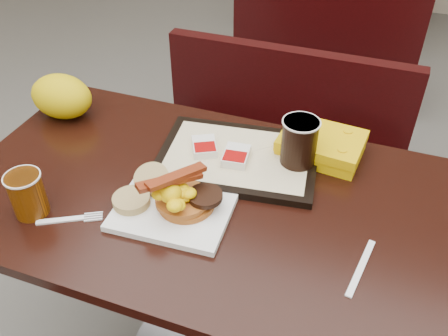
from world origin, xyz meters
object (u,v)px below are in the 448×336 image
(paper_bag, at_px, (62,96))
(platter, at_px, (173,210))
(tray, at_px, (238,158))
(clamshell, at_px, (321,145))
(table_near, at_px, (206,290))
(coffee_cup_near, at_px, (27,195))
(bench_far_s, at_px, (328,37))
(fork, at_px, (60,220))
(hashbrown_sleeve_left, at_px, (204,147))
(knife, at_px, (361,268))
(coffee_cup_far, at_px, (299,142))
(bench_near_n, at_px, (271,156))
(pancake_stack, at_px, (186,201))
(hashbrown_sleeve_right, at_px, (236,156))

(paper_bag, bearing_deg, platter, -29.56)
(tray, distance_m, clamshell, 0.22)
(table_near, height_order, platter, platter)
(platter, distance_m, tray, 0.25)
(coffee_cup_near, relative_size, clamshell, 0.51)
(bench_far_s, xyz_separation_m, fork, (-0.26, -2.10, 0.39))
(coffee_cup_near, height_order, hashbrown_sleeve_left, coffee_cup_near)
(fork, height_order, knife, same)
(bench_far_s, xyz_separation_m, platter, (-0.04, -1.99, 0.40))
(tray, distance_m, coffee_cup_far, 0.17)
(table_near, bearing_deg, paper_bag, 160.28)
(bench_near_n, xyz_separation_m, coffee_cup_far, (0.19, -0.52, 0.47))
(bench_far_s, distance_m, clamshell, 1.72)
(clamshell, distance_m, paper_bag, 0.75)
(pancake_stack, distance_m, hashbrown_sleeve_left, 0.21)
(pancake_stack, distance_m, coffee_cup_near, 0.35)
(bench_far_s, relative_size, fork, 6.81)
(bench_far_s, height_order, coffee_cup_far, coffee_cup_far)
(hashbrown_sleeve_left, distance_m, clamshell, 0.31)
(bench_near_n, bearing_deg, paper_bag, -134.50)
(coffee_cup_far, height_order, paper_bag, coffee_cup_far)
(coffee_cup_far, bearing_deg, coffee_cup_near, -145.14)
(table_near, relative_size, knife, 7.28)
(tray, bearing_deg, clamshell, 20.45)
(hashbrown_sleeve_right, distance_m, coffee_cup_far, 0.16)
(pancake_stack, height_order, fork, pancake_stack)
(clamshell, bearing_deg, bench_near_n, 122.94)
(coffee_cup_near, xyz_separation_m, tray, (0.38, 0.34, -0.04))
(platter, distance_m, fork, 0.25)
(hashbrown_sleeve_left, height_order, hashbrown_sleeve_right, same)
(bench_far_s, distance_m, platter, 2.03)
(table_near, distance_m, fork, 0.50)
(hashbrown_sleeve_right, xyz_separation_m, coffee_cup_far, (0.15, 0.05, 0.05))
(fork, xyz_separation_m, paper_bag, (-0.24, 0.38, 0.06))
(tray, height_order, hashbrown_sleeve_left, hashbrown_sleeve_left)
(bench_near_n, height_order, coffee_cup_near, coffee_cup_near)
(tray, height_order, coffee_cup_far, coffee_cup_far)
(bench_far_s, xyz_separation_m, tray, (0.04, -1.75, 0.40))
(platter, bearing_deg, pancake_stack, 34.96)
(bench_far_s, distance_m, paper_bag, 1.85)
(coffee_cup_far, bearing_deg, clamshell, 59.32)
(bench_near_n, height_order, clamshell, clamshell)
(table_near, height_order, hashbrown_sleeve_left, hashbrown_sleeve_left)
(platter, relative_size, pancake_stack, 2.00)
(coffee_cup_near, xyz_separation_m, knife, (0.73, 0.09, -0.05))
(coffee_cup_near, relative_size, paper_bag, 0.59)
(bench_near_n, distance_m, hashbrown_sleeve_left, 0.70)
(bench_near_n, bearing_deg, fork, -106.43)
(table_near, distance_m, paper_bag, 0.70)
(bench_far_s, relative_size, hashbrown_sleeve_left, 12.28)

